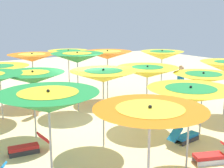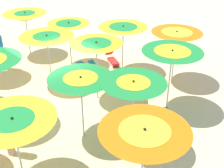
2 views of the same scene
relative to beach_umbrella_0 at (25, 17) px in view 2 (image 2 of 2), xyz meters
The scene contains 18 objects.
ground 5.71m from the beach_umbrella_0, 18.57° to the right, with size 39.57×39.57×0.04m, color beige.
beach_umbrella_0 is the anchor object (origin of this frame).
beach_umbrella_4 2.63m from the beach_umbrella_0, 18.72° to the left, with size 1.94×1.94×2.16m.
beach_umbrella_5 3.50m from the beach_umbrella_0, 14.53° to the right, with size 2.21×2.21×2.23m.
beach_umbrella_8 5.16m from the beach_umbrella_0, 25.34° to the left, with size 2.15×2.15×2.23m.
beach_umbrella_9 5.69m from the beach_umbrella_0, ahead, with size 1.96×1.96×2.43m.
beach_umbrella_10 7.44m from the beach_umbrella_0, 16.04° to the right, with size 2.03×2.03×2.25m.
beach_umbrella_11 8.82m from the beach_umbrella_0, 30.76° to the right, with size 2.22×2.22×2.17m.
beach_umbrella_12 7.52m from the beach_umbrella_0, 24.77° to the left, with size 2.10×2.10×2.32m.
beach_umbrella_13 8.11m from the beach_umbrella_0, ahead, with size 2.15×2.15×2.40m.
beach_umbrella_14 8.77m from the beach_umbrella_0, ahead, with size 1.90×1.90×2.45m.
beach_umbrella_15 10.69m from the beach_umbrella_0, 14.84° to the right, with size 2.07×2.07×2.47m.
lounger_0 8.07m from the beach_umbrella_0, ahead, with size 1.21×0.50×0.56m.
lounger_1 4.83m from the beach_umbrella_0, 31.75° to the left, with size 1.22×0.79×0.53m.
lounger_2 3.98m from the beach_umbrella_0, 16.62° to the left, with size 1.29×0.42×0.60m.
lounger_3 8.75m from the beach_umbrella_0, ahead, with size 1.11×0.88×0.60m.
beachgoer_0 7.73m from the beach_umbrella_0, 33.83° to the right, with size 0.30×0.30×1.72m.
beachgoer_1 2.15m from the beach_umbrella_0, 69.63° to the right, with size 0.30×0.30×1.87m.
Camera 2 is at (8.62, -5.11, 6.55)m, focal length 48.72 mm.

